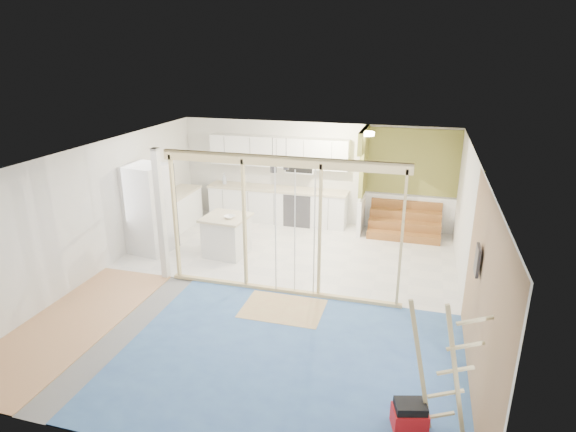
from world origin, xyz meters
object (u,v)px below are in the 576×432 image
(fridge, at_px, (149,209))
(ladder, at_px, (442,370))
(toolbox, at_px, (410,417))
(island, at_px, (227,236))

(fridge, relative_size, ladder, 1.15)
(toolbox, height_order, ladder, ladder)
(island, relative_size, ladder, 0.57)
(island, relative_size, toolbox, 2.13)
(island, bearing_deg, fridge, -167.09)
(ladder, bearing_deg, fridge, 131.21)
(fridge, height_order, toolbox, fridge)
(fridge, distance_m, ladder, 7.25)
(fridge, height_order, island, fridge)
(fridge, relative_size, island, 2.00)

